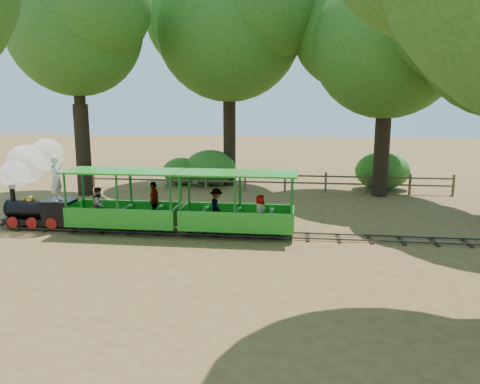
# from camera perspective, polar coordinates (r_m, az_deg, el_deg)

# --- Properties ---
(ground) EXTENTS (90.00, 90.00, 0.00)m
(ground) POSITION_cam_1_polar(r_m,az_deg,el_deg) (15.72, 0.90, -5.35)
(ground) COLOR olive
(ground) RESTS_ON ground
(track) EXTENTS (22.00, 1.00, 0.10)m
(track) POSITION_cam_1_polar(r_m,az_deg,el_deg) (15.70, 0.90, -5.11)
(track) COLOR #3F3D3A
(track) RESTS_ON ground
(locomotive) EXTENTS (2.82, 1.33, 3.24)m
(locomotive) POSITION_cam_1_polar(r_m,az_deg,el_deg) (17.83, -23.91, 1.61)
(locomotive) COLOR black
(locomotive) RESTS_ON ground
(carriage_front) EXTENTS (3.93, 1.60, 2.04)m
(carriage_front) POSITION_cam_1_polar(r_m,az_deg,el_deg) (16.49, -13.78, -1.89)
(carriage_front) COLOR #238F1F
(carriage_front) RESTS_ON track
(carriage_rear) EXTENTS (3.93, 1.60, 2.04)m
(carriage_rear) POSITION_cam_1_polar(r_m,az_deg,el_deg) (15.55, -0.51, -2.42)
(carriage_rear) COLOR #238F1F
(carriage_rear) RESTS_ON track
(oak_nw) EXTENTS (7.57, 6.66, 10.69)m
(oak_nw) POSITION_cam_1_polar(r_m,az_deg,el_deg) (23.67, -19.48, 18.99)
(oak_nw) COLOR #2D2116
(oak_nw) RESTS_ON ground
(oak_nc) EXTENTS (9.30, 8.19, 11.81)m
(oak_nc) POSITION_cam_1_polar(r_m,az_deg,el_deg) (25.20, -1.41, 20.25)
(oak_nc) COLOR #2D2116
(oak_nc) RESTS_ON ground
(oak_ne) EXTENTS (8.60, 7.56, 10.50)m
(oak_ne) POSITION_cam_1_polar(r_m,az_deg,el_deg) (23.10, 17.51, 17.95)
(oak_ne) COLOR #2D2116
(oak_ne) RESTS_ON ground
(fence) EXTENTS (18.10, 0.10, 1.00)m
(fence) POSITION_cam_1_polar(r_m,az_deg,el_deg) (23.37, 3.05, 1.53)
(fence) COLOR brown
(fence) RESTS_ON ground
(shrub_west) EXTENTS (2.09, 1.61, 1.45)m
(shrub_west) POSITION_cam_1_polar(r_m,az_deg,el_deg) (25.35, -7.11, 2.53)
(shrub_west) COLOR #2D6B1E
(shrub_west) RESTS_ON ground
(shrub_mid_w) EXTENTS (2.73, 2.10, 1.89)m
(shrub_mid_w) POSITION_cam_1_polar(r_m,az_deg,el_deg) (24.98, -3.62, 2.98)
(shrub_mid_w) COLOR #2D6B1E
(shrub_mid_w) RESTS_ON ground
(shrub_mid_e) EXTENTS (1.87, 1.44, 1.29)m
(shrub_mid_e) POSITION_cam_1_polar(r_m,az_deg,el_deg) (24.92, 16.40, 1.84)
(shrub_mid_e) COLOR #2D6B1E
(shrub_mid_e) RESTS_ON ground
(shrub_east) EXTENTS (2.75, 2.12, 1.90)m
(shrub_east) POSITION_cam_1_polar(r_m,az_deg,el_deg) (24.91, 16.96, 2.52)
(shrub_east) COLOR #2D6B1E
(shrub_east) RESTS_ON ground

